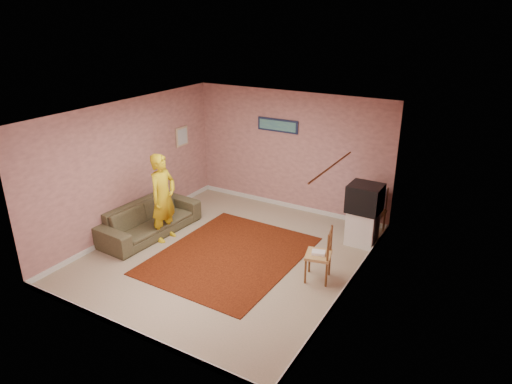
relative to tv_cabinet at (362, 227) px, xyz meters
The scene contains 26 objects.
ground 2.58m from the tv_cabinet, 139.78° to the right, with size 5.00×5.00×0.00m, color tan.
wall_back 2.34m from the tv_cabinet, 156.43° to the left, with size 4.50×0.02×2.60m, color tan.
wall_front 4.69m from the tv_cabinet, 115.17° to the right, with size 4.50×0.02×2.60m, color tan.
wall_left 4.61m from the tv_cabinet, 158.56° to the right, with size 0.02×5.00×2.60m, color tan.
wall_right 1.93m from the tv_cabinet, 79.69° to the right, with size 0.02×5.00×2.60m, color tan.
ceiling 3.41m from the tv_cabinet, 139.78° to the right, with size 4.50×5.00×0.02m, color white.
baseboard_back 2.14m from the tv_cabinet, 156.68° to the left, with size 4.50×0.02×0.10m, color silver.
baseboard_front 4.58m from the tv_cabinet, 115.22° to the right, with size 4.50×0.02×0.10m, color silver.
baseboard_left 4.51m from the tv_cabinet, 158.51° to the right, with size 0.02×5.00×0.10m, color silver.
baseboard_right 1.70m from the tv_cabinet, 80.03° to the right, with size 0.02×5.00×0.10m, color silver.
window 2.80m from the tv_cabinet, 83.42° to the right, with size 0.01×1.10×1.50m, color black.
curtain_sheer 2.86m from the tv_cabinet, 84.08° to the right, with size 0.01×0.75×2.10m, color white.
curtain_floral 2.21m from the tv_cabinet, 82.45° to the right, with size 0.01×0.35×2.10m, color beige.
curtain_rod 3.24m from the tv_cabinet, 84.40° to the right, with size 0.02×0.02×1.40m, color brown.
picture_back 2.83m from the tv_cabinet, 160.04° to the left, with size 0.95×0.04×0.28m.
picture_left 4.34m from the tv_cabinet, behind, with size 0.04×0.38×0.42m.
area_rug 2.53m from the tv_cabinet, 138.99° to the right, with size 2.33×2.92×0.02m, color black.
tv_cabinet is the anchor object (origin of this frame).
crt_tv 0.59m from the tv_cabinet, behind, with size 0.62×0.55×0.52m.
chair_a 0.56m from the tv_cabinet, 85.14° to the left, with size 0.46×0.45×0.52m.
dvd_player 0.53m from the tv_cabinet, 85.14° to the left, with size 0.31×0.22×0.05m, color #B8B8BD.
blue_throw 0.70m from the tv_cabinet, 85.62° to the left, with size 0.42×0.05×0.44m, color #829FD5.
chair_b 1.61m from the tv_cabinet, 98.35° to the right, with size 0.48×0.50×0.50m.
game_console 1.60m from the tv_cabinet, 98.35° to the right, with size 0.21×0.16×0.04m, color white.
sofa 4.11m from the tv_cabinet, 155.73° to the right, with size 2.13×0.83×0.62m, color brown.
person 3.79m from the tv_cabinet, 153.03° to the right, with size 0.62×0.41×1.71m, color gold.
Camera 1 is at (4.09, -6.03, 4.12)m, focal length 32.00 mm.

